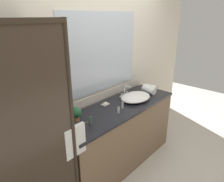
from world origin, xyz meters
name	(u,v)px	position (x,y,z in m)	size (l,w,h in m)	color
ground_plane	(119,162)	(0.00, 0.00, 0.00)	(8.00, 8.00, 0.00)	beige
wall_back_with_mirror	(101,71)	(0.00, 0.34, 1.31)	(4.40, 0.06, 2.60)	beige
vanity_cabinet	(119,135)	(0.00, 0.01, 0.45)	(1.80, 0.58, 0.90)	brown
shower_enclosure	(33,149)	(-1.28, -0.19, 1.03)	(1.20, 0.59, 2.00)	#2D2319
sink_basin	(136,97)	(0.31, -0.03, 0.94)	(0.48, 0.36, 0.08)	white
faucet	(125,93)	(0.31, 0.16, 0.96)	(0.17, 0.13, 0.17)	silver
potted_plant	(75,113)	(-0.63, 0.11, 0.99)	(0.13, 0.13, 0.16)	#B77A51
soap_dish	(105,104)	(-0.10, 0.17, 0.91)	(0.10, 0.07, 0.04)	silver
amenity_bottle_shampoo	(122,105)	(-0.03, -0.07, 0.95)	(0.03, 0.03, 0.10)	silver
amenity_bottle_lotion	(90,120)	(-0.57, -0.07, 0.94)	(0.03, 0.03, 0.09)	#4C7056
amenity_bottle_conditioner	(118,110)	(-0.17, -0.12, 0.94)	(0.03, 0.03, 0.08)	white
rolled_towel_near_edge	(150,88)	(0.76, 0.03, 0.95)	(0.10, 0.10, 0.20)	white
rolled_towel_middle	(149,90)	(0.65, -0.02, 0.95)	(0.10, 0.10, 0.22)	white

